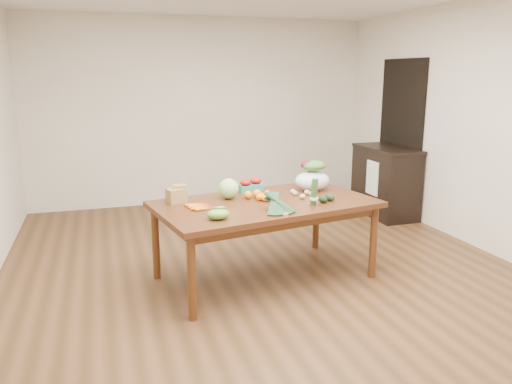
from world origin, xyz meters
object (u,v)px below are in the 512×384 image
object	(u,v)px
cabbage	(229,189)
salad_bag	(312,177)
dining_table	(265,240)
paper_bag	(177,194)
asparagus_bundle	(314,192)
mandarin_cluster	(267,195)
kale_bunch	(279,204)
cabinet	(385,181)

from	to	relation	value
cabbage	salad_bag	world-z (taller)	salad_bag
dining_table	paper_bag	xyz separation A→B (m)	(-0.78, 0.20, 0.45)
paper_bag	asparagus_bundle	world-z (taller)	asparagus_bundle
paper_bag	mandarin_cluster	xyz separation A→B (m)	(0.82, -0.17, -0.03)
cabbage	asparagus_bundle	distance (m)	0.82
paper_bag	kale_bunch	distance (m)	0.98
dining_table	cabbage	world-z (taller)	cabbage
paper_bag	cabinet	bearing A→B (deg)	24.54
mandarin_cluster	dining_table	bearing A→B (deg)	-135.47
kale_bunch	dining_table	bearing A→B (deg)	78.58
kale_bunch	asparagus_bundle	size ratio (longest dim) A/B	1.60
kale_bunch	asparagus_bundle	bearing A→B (deg)	8.75
paper_bag	kale_bunch	size ratio (longest dim) A/B	0.56
mandarin_cluster	asparagus_bundle	xyz separation A→B (m)	(0.34, -0.30, 0.07)
asparagus_bundle	cabbage	bearing A→B (deg)	133.45
dining_table	mandarin_cluster	world-z (taller)	mandarin_cluster
asparagus_bundle	salad_bag	size ratio (longest dim) A/B	0.70
asparagus_bundle	mandarin_cluster	bearing A→B (deg)	127.54
dining_table	cabbage	bearing A→B (deg)	133.19
paper_bag	salad_bag	xyz separation A→B (m)	(1.38, 0.09, 0.06)
dining_table	paper_bag	size ratio (longest dim) A/B	8.81
cabinet	kale_bunch	distance (m)	3.04
cabinet	mandarin_cluster	xyz separation A→B (m)	(-2.23, -1.56, 0.33)
paper_bag	salad_bag	size ratio (longest dim) A/B	0.63
dining_table	cabbage	size ratio (longest dim) A/B	10.39
salad_bag	dining_table	bearing A→B (deg)	-154.12
mandarin_cluster	kale_bunch	xyz separation A→B (m)	(-0.04, -0.43, 0.03)
cabbage	asparagus_bundle	xyz separation A→B (m)	(0.66, -0.48, 0.03)
asparagus_bundle	kale_bunch	bearing A→B (deg)	-171.25
paper_bag	salad_bag	world-z (taller)	salad_bag
cabinet	paper_bag	size ratio (longest dim) A/B	4.53
cabinet	asparagus_bundle	xyz separation A→B (m)	(-1.89, -1.86, 0.40)
dining_table	kale_bunch	xyz separation A→B (m)	(-0.01, -0.40, 0.45)
dining_table	mandarin_cluster	size ratio (longest dim) A/B	11.02
cabbage	paper_bag	bearing A→B (deg)	-178.54
dining_table	cabinet	world-z (taller)	cabinet
cabinet	kale_bunch	bearing A→B (deg)	-138.75
salad_bag	mandarin_cluster	bearing A→B (deg)	-155.56
dining_table	asparagus_bundle	size ratio (longest dim) A/B	7.94
dining_table	cabinet	bearing A→B (deg)	24.44
cabbage	mandarin_cluster	xyz separation A→B (m)	(0.33, -0.18, -0.05)
mandarin_cluster	salad_bag	size ratio (longest dim) A/B	0.50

